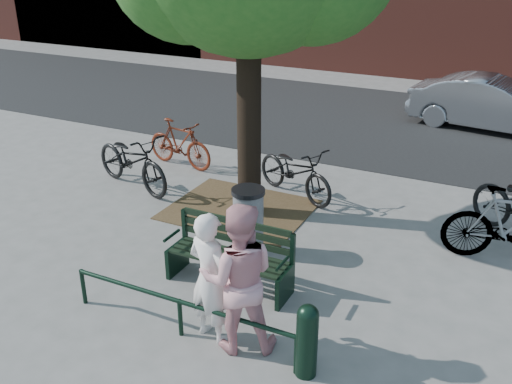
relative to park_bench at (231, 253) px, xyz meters
The scene contains 14 objects.
ground 0.49m from the park_bench, 90.00° to the right, with size 90.00×90.00×0.00m, color gray.
dirt_pit 2.39m from the park_bench, 115.24° to the left, with size 2.40×2.00×0.02m, color brown.
road 8.43m from the park_bench, 90.00° to the left, with size 40.00×7.00×0.01m, color black.
park_bench is the anchor object (origin of this frame).
guard_railing 1.28m from the park_bench, 90.00° to the right, with size 3.06×0.06×0.51m.
person_left 1.23m from the park_bench, 72.91° to the right, with size 0.60×0.39×1.64m, color white.
person_right 1.41m from the park_bench, 57.58° to the right, with size 0.89×0.69×1.83m, color pink.
bollard 2.02m from the park_bench, 37.78° to the right, with size 0.24×0.24×0.90m.
litter_bin 0.93m from the park_bench, 102.49° to the left, with size 0.50×0.50×1.03m.
bicycle_a 3.92m from the park_bench, 147.26° to the left, with size 0.74×2.12×1.11m, color black.
bicycle_b 4.67m from the park_bench, 131.92° to the left, with size 0.47×1.66×1.00m, color #5A1C0C.
bicycle_c 3.14m from the park_bench, 96.57° to the left, with size 0.66×1.89×0.99m, color black.
bicycle_d 4.11m from the park_bench, 35.13° to the left, with size 0.55×1.94×1.17m, color gray.
parked_car 9.41m from the park_bench, 75.07° to the left, with size 1.38×3.95×1.30m, color gray.
Camera 1 is at (3.30, -5.83, 4.37)m, focal length 40.00 mm.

